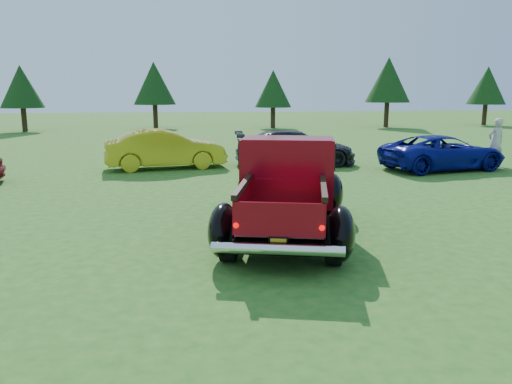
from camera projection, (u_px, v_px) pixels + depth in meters
ground at (231, 254)px, 8.83m from camera, size 120.00×120.00×0.00m
tree_west at (21, 87)px, 34.71m from camera, size 2.94×2.94×4.60m
tree_mid_left at (154, 83)px, 37.83m from camera, size 3.20×3.20×5.00m
tree_mid_right at (273, 89)px, 38.17m from camera, size 2.82×2.82×4.40m
tree_east at (388, 80)px, 38.78m from camera, size 3.46×3.46×5.40m
tree_far_east at (487, 86)px, 41.06m from camera, size 3.07×3.07×4.80m
pickup_truck at (287, 187)px, 10.23m from camera, size 3.44×5.47×1.91m
show_car_yellow at (165, 149)px, 18.44m from camera, size 4.56×2.21×1.44m
show_car_grey at (295, 148)px, 19.28m from camera, size 4.73×2.13×1.34m
show_car_blue at (443, 152)px, 18.15m from camera, size 4.84×2.84×1.26m
spectator at (496, 142)px, 18.84m from camera, size 0.73×0.54×1.84m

